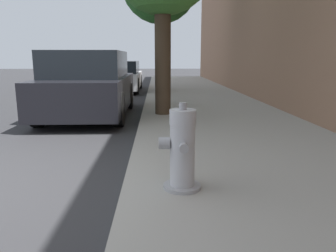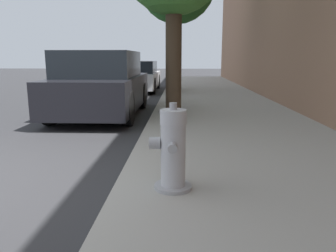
% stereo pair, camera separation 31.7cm
% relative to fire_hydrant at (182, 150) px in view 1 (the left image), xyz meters
% --- Properties ---
extents(sidewalk_slab, '(3.41, 40.00, 0.12)m').
position_rel_fire_hydrant_xyz_m(sidewalk_slab, '(1.11, 0.09, -0.44)').
color(sidewalk_slab, '#99968E').
rests_on(sidewalk_slab, ground_plane).
extents(fire_hydrant, '(0.42, 0.42, 0.85)m').
position_rel_fire_hydrant_xyz_m(fire_hydrant, '(0.00, 0.00, 0.00)').
color(fire_hydrant, '#97979C').
rests_on(fire_hydrant, sidewalk_slab).
extents(parked_car_near, '(1.84, 3.98, 1.53)m').
position_rel_fire_hydrant_xyz_m(parked_car_near, '(-1.84, 4.78, 0.23)').
color(parked_car_near, black).
rests_on(parked_car_near, ground_plane).
extents(parked_car_mid, '(1.82, 4.01, 1.25)m').
position_rel_fire_hydrant_xyz_m(parked_car_mid, '(-1.84, 10.85, 0.11)').
color(parked_car_mid, silver).
rests_on(parked_car_mid, ground_plane).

